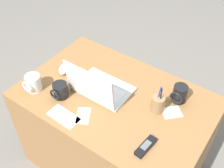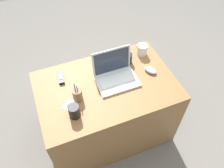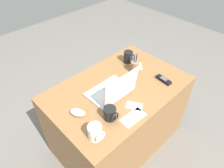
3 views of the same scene
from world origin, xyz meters
TOP-DOWN VIEW (x-y plane):
  - ground_plane at (0.00, 0.00)m, footprint 6.00×6.00m
  - desk at (0.00, 0.00)m, footprint 1.12×0.73m
  - laptop at (0.09, 0.03)m, footprint 0.33×0.25m
  - computer_mouse at (0.40, -0.00)m, footprint 0.11×0.13m
  - coffee_mug_white at (0.43, 0.23)m, footprint 0.09×0.10m
  - coffee_mug_tall at (-0.31, -0.18)m, footprint 0.08×0.09m
  - coffee_mug_spare at (0.26, 0.18)m, footprint 0.09×0.10m
  - cordless_phone at (-0.32, 0.20)m, footprint 0.06×0.14m
  - pen_holder at (-0.25, -0.05)m, footprint 0.07×0.07m
  - paper_note_near_laptop at (-0.32, -0.08)m, footprint 0.13×0.13m
  - paper_note_left at (0.06, 0.22)m, footprint 0.12×0.13m
  - paper_note_right at (0.14, 0.28)m, footprint 0.18×0.10m

SIDE VIEW (x-z plane):
  - ground_plane at x=0.00m, z-range 0.00..0.00m
  - desk at x=0.00m, z-range 0.00..0.70m
  - paper_note_near_laptop at x=-0.32m, z-range 0.70..0.70m
  - paper_note_left at x=0.06m, z-range 0.70..0.70m
  - paper_note_right at x=0.14m, z-range 0.70..0.70m
  - cordless_phone at x=-0.32m, z-range 0.70..0.73m
  - computer_mouse at x=0.40m, z-range 0.70..0.74m
  - coffee_mug_spare at x=0.26m, z-range 0.70..0.79m
  - laptop at x=0.09m, z-range 0.63..0.87m
  - coffee_mug_white at x=0.43m, z-range 0.70..0.80m
  - pen_holder at x=-0.25m, z-range 0.66..0.84m
  - coffee_mug_tall at x=-0.31m, z-range 0.70..0.81m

